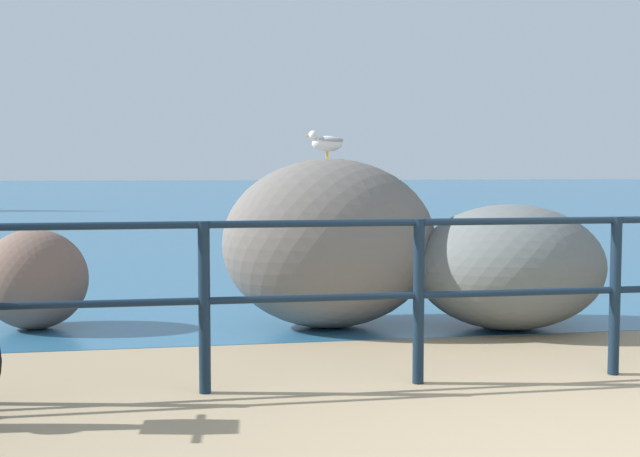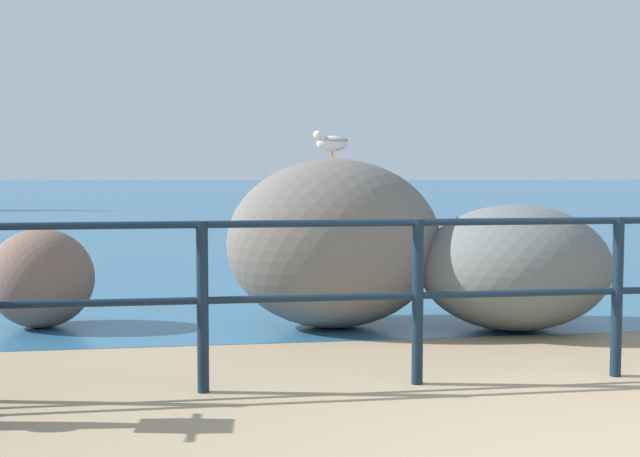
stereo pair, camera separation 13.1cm
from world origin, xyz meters
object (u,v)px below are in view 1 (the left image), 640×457
object	(u,v)px
seagull	(327,142)
breakwater_boulder_right	(510,267)
breakwater_boulder_main	(330,243)
breakwater_boulder_left	(34,279)

from	to	relation	value
seagull	breakwater_boulder_right	bearing A→B (deg)	162.90
breakwater_boulder_main	breakwater_boulder_left	distance (m)	2.46
breakwater_boulder_right	breakwater_boulder_main	bearing A→B (deg)	167.24
breakwater_boulder_main	seagull	size ratio (longest dim) A/B	5.31
breakwater_boulder_main	seagull	distance (m)	0.85
breakwater_boulder_main	breakwater_boulder_right	world-z (taller)	breakwater_boulder_main
breakwater_boulder_left	seagull	xyz separation A→B (m)	(2.40, -0.28, 1.13)
breakwater_boulder_right	seagull	distance (m)	1.84
breakwater_boulder_left	breakwater_boulder_right	bearing A→B (deg)	-9.80
breakwater_boulder_main	breakwater_boulder_right	size ratio (longest dim) A/B	1.13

